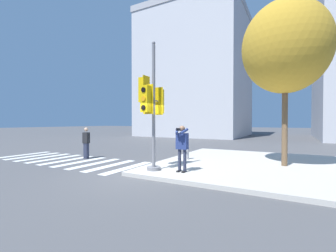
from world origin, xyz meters
TOP-DOWN VIEW (x-y plane):
  - ground_plane at (0.00, 0.00)m, footprint 160.00×160.00m
  - sidewalk_corner at (3.50, 3.50)m, footprint 8.00×8.00m
  - crosswalk_stripes at (-4.96, 0.70)m, footprint 7.91×2.95m
  - traffic_signal_pole at (0.18, 0.30)m, footprint 0.85×1.21m
  - person_photographer at (1.32, 0.53)m, footprint 0.50×0.53m
  - pedestrian_distant at (-4.55, 1.49)m, footprint 0.34×0.20m
  - street_tree at (4.40, 3.48)m, footprint 3.28×3.28m
  - fire_hydrant at (0.39, 3.03)m, footprint 0.18×0.24m
  - building_left at (-7.34, 23.46)m, footprint 13.45×12.67m

SIDE VIEW (x-z plane):
  - ground_plane at x=0.00m, z-range 0.00..0.00m
  - crosswalk_stripes at x=-4.96m, z-range 0.00..0.01m
  - sidewalk_corner at x=3.50m, z-range 0.00..0.14m
  - fire_hydrant at x=0.39m, z-range 0.14..0.90m
  - pedestrian_distant at x=-4.55m, z-range 0.05..1.64m
  - person_photographer at x=1.32m, z-range 0.30..1.90m
  - traffic_signal_pole at x=0.18m, z-range 0.19..4.80m
  - street_tree at x=4.40m, z-range 1.56..8.02m
  - building_left at x=-7.34m, z-range 0.01..17.15m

